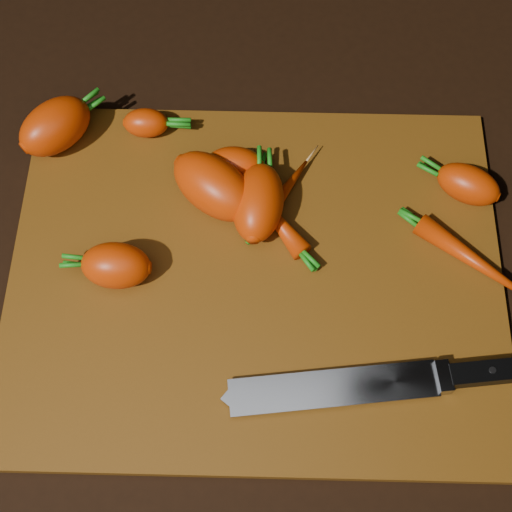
{
  "coord_description": "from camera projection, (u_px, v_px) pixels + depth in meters",
  "views": [
    {
      "loc": [
        0.01,
        -0.29,
        0.67
      ],
      "look_at": [
        0.0,
        0.01,
        0.03
      ],
      "focal_mm": 50.0,
      "sensor_mm": 36.0,
      "label": 1
    }
  ],
  "objects": [
    {
      "name": "cutting_board",
      "position": [
        256.0,
        275.0,
        0.73
      ],
      "size": [
        0.5,
        0.4,
        0.01
      ],
      "primitive_type": "cube",
      "color": "brown",
      "rests_on": "ground"
    },
    {
      "name": "carrot_6",
      "position": [
        468.0,
        184.0,
        0.74
      ],
      "size": [
        0.08,
        0.07,
        0.04
      ],
      "primitive_type": "ellipsoid",
      "rotation": [
        0.0,
        0.0,
        2.67
      ],
      "color": "#CA3303",
      "rests_on": "cutting_board"
    },
    {
      "name": "carrot_9",
      "position": [
        278.0,
        222.0,
        0.73
      ],
      "size": [
        0.07,
        0.08,
        0.02
      ],
      "primitive_type": "ellipsoid",
      "rotation": [
        0.0,
        0.0,
        2.19
      ],
      "color": "#CA3303",
      "rests_on": "cutting_board"
    },
    {
      "name": "carrot_2",
      "position": [
        214.0,
        186.0,
        0.73
      ],
      "size": [
        0.11,
        0.11,
        0.06
      ],
      "primitive_type": "ellipsoid",
      "rotation": [
        0.0,
        0.0,
        -0.68
      ],
      "color": "#CA3303",
      "rests_on": "cutting_board"
    },
    {
      "name": "carrot_3",
      "position": [
        258.0,
        203.0,
        0.73
      ],
      "size": [
        0.06,
        0.09,
        0.05
      ],
      "primitive_type": "ellipsoid",
      "rotation": [
        0.0,
        0.0,
        1.47
      ],
      "color": "#CA3303",
      "rests_on": "cutting_board"
    },
    {
      "name": "carrot_0",
      "position": [
        55.0,
        126.0,
        0.77
      ],
      "size": [
        0.1,
        0.1,
        0.05
      ],
      "primitive_type": "ellipsoid",
      "rotation": [
        0.0,
        0.0,
        0.78
      ],
      "color": "#CA3303",
      "rests_on": "cutting_board"
    },
    {
      "name": "carrot_1",
      "position": [
        116.0,
        266.0,
        0.7
      ],
      "size": [
        0.07,
        0.05,
        0.05
      ],
      "primitive_type": "ellipsoid",
      "rotation": [
        0.0,
        0.0,
        3.09
      ],
      "color": "#CA3303",
      "rests_on": "cutting_board"
    },
    {
      "name": "knife",
      "position": [
        354.0,
        386.0,
        0.66
      ],
      "size": [
        0.32,
        0.07,
        0.02
      ],
      "rotation": [
        0.0,
        0.0,
        0.12
      ],
      "color": "gray",
      "rests_on": "cutting_board"
    },
    {
      "name": "carrot_5",
      "position": [
        146.0,
        123.0,
        0.78
      ],
      "size": [
        0.05,
        0.03,
        0.03
      ],
      "primitive_type": "ellipsoid",
      "rotation": [
        0.0,
        0.0,
        0.0
      ],
      "color": "#CA3303",
      "rests_on": "cutting_board"
    },
    {
      "name": "carrot_4",
      "position": [
        234.0,
        165.0,
        0.75
      ],
      "size": [
        0.06,
        0.04,
        0.04
      ],
      "primitive_type": "ellipsoid",
      "rotation": [
        0.0,
        0.0,
        3.11
      ],
      "color": "#CA3303",
      "rests_on": "cutting_board"
    },
    {
      "name": "carrot_7",
      "position": [
        282.0,
        195.0,
        0.75
      ],
      "size": [
        0.07,
        0.09,
        0.02
      ],
      "primitive_type": "ellipsoid",
      "rotation": [
        0.0,
        0.0,
        1.02
      ],
      "color": "#CA3303",
      "rests_on": "cutting_board"
    },
    {
      "name": "carrot_8",
      "position": [
        475.0,
        261.0,
        0.71
      ],
      "size": [
        0.12,
        0.1,
        0.02
      ],
      "primitive_type": "ellipsoid",
      "rotation": [
        0.0,
        0.0,
        -0.67
      ],
      "color": "#CA3303",
      "rests_on": "cutting_board"
    },
    {
      "name": "ground",
      "position": [
        256.0,
        279.0,
        0.74
      ],
      "size": [
        2.0,
        2.0,
        0.01
      ],
      "primitive_type": "cube",
      "color": "black"
    }
  ]
}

